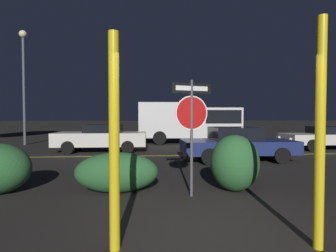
{
  "coord_description": "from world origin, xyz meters",
  "views": [
    {
      "loc": [
        -0.86,
        -3.68,
        1.7
      ],
      "look_at": [
        -0.29,
        3.75,
        1.45
      ],
      "focal_mm": 28.0,
      "sensor_mm": 36.0,
      "label": 1
    }
  ],
  "objects": [
    {
      "name": "passing_car_2",
      "position": [
        -3.16,
        9.55,
        0.7
      ],
      "size": [
        4.54,
        1.95,
        1.34
      ],
      "rotation": [
        0.0,
        0.0,
        1.56
      ],
      "color": "silver",
      "rests_on": "ground_plane"
    },
    {
      "name": "delivery_truck",
      "position": [
        1.98,
        13.57,
        1.48
      ],
      "size": [
        6.68,
        2.82,
        2.64
      ],
      "rotation": [
        0.0,
        0.0,
        -1.63
      ],
      "color": "silver",
      "rests_on": "ground_plane"
    },
    {
      "name": "stop_sign",
      "position": [
        0.07,
        1.85,
        1.75
      ],
      "size": [
        0.87,
        0.23,
        2.49
      ],
      "rotation": [
        0.0,
        0.0,
        0.23
      ],
      "color": "#4C4C51",
      "rests_on": "ground_plane"
    },
    {
      "name": "road_center_stripe",
      "position": [
        0.0,
        7.84,
        0.0
      ],
      "size": [
        40.81,
        0.12,
        0.01
      ],
      "primitive_type": "cube",
      "color": "gold",
      "rests_on": "ground_plane"
    },
    {
      "name": "passing_car_3",
      "position": [
        2.62,
        6.38,
        0.66
      ],
      "size": [
        4.45,
        2.08,
        1.31
      ],
      "rotation": [
        0.0,
        0.0,
        -1.56
      ],
      "color": "navy",
      "rests_on": "ground_plane"
    },
    {
      "name": "passing_car_4",
      "position": [
        8.85,
        9.65,
        0.64
      ],
      "size": [
        4.98,
        2.0,
        1.2
      ],
      "rotation": [
        0.0,
        0.0,
        1.58
      ],
      "color": "silver",
      "rests_on": "ground_plane"
    },
    {
      "name": "street_lamp",
      "position": [
        -8.44,
        13.05,
        4.53
      ],
      "size": [
        0.46,
        0.46,
        7.0
      ],
      "color": "#4C4C51",
      "rests_on": "ground_plane"
    },
    {
      "name": "yellow_pole_left",
      "position": [
        -1.29,
        -0.34,
        1.39
      ],
      "size": [
        0.13,
        0.13,
        2.77
      ],
      "primitive_type": "cylinder",
      "color": "yellow",
      "rests_on": "ground_plane"
    },
    {
      "name": "hedge_bush_2",
      "position": [
        -1.57,
        2.28,
        0.45
      ],
      "size": [
        1.88,
        0.89,
        0.9
      ],
      "primitive_type": "ellipsoid",
      "color": "#285B2D",
      "rests_on": "ground_plane"
    },
    {
      "name": "ground_plane",
      "position": [
        0.0,
        0.0,
        0.0
      ],
      "size": [
        260.0,
        260.0,
        0.0
      ],
      "primitive_type": "plane",
      "color": "black"
    },
    {
      "name": "yellow_pole_right",
      "position": [
        1.33,
        -0.51,
        1.49
      ],
      "size": [
        0.12,
        0.12,
        2.98
      ],
      "primitive_type": "cylinder",
      "color": "yellow",
      "rests_on": "ground_plane"
    },
    {
      "name": "hedge_bush_3",
      "position": [
        1.13,
        2.19,
        0.65
      ],
      "size": [
        1.1,
        1.12,
        1.29
      ],
      "primitive_type": "ellipsoid",
      "color": "#285B2D",
      "rests_on": "ground_plane"
    }
  ]
}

